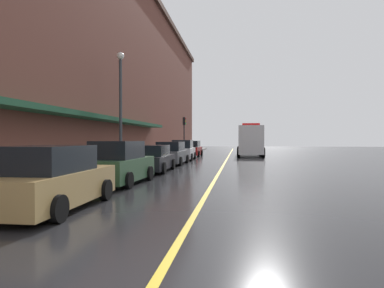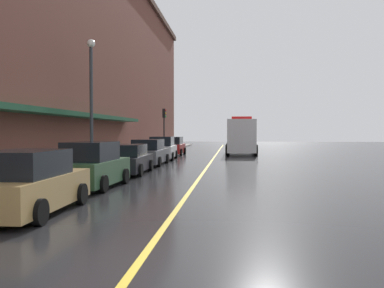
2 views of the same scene
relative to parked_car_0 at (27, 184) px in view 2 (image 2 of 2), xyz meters
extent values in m
plane|color=#232326|center=(3.91, 21.08, -0.80)|extent=(112.00, 112.00, 0.00)
cube|color=gray|center=(-2.29, 21.08, -0.73)|extent=(2.40, 70.00, 0.15)
cube|color=gold|center=(3.91, 21.08, -0.80)|extent=(0.16, 70.00, 0.01)
cube|color=brown|center=(-9.40, 20.08, 7.45)|extent=(11.81, 64.00, 16.49)
cube|color=#19472D|center=(-2.94, 12.08, 2.30)|extent=(1.20, 22.40, 0.24)
cube|color=#A5844C|center=(0.00, 0.06, -0.20)|extent=(1.96, 4.56, 0.84)
cube|color=black|center=(0.00, -0.16, 0.56)|extent=(1.74, 2.52, 0.69)
cylinder|color=black|center=(-0.98, 1.45, -0.48)|extent=(0.23, 0.64, 0.64)
cylinder|color=black|center=(0.93, 1.48, -0.48)|extent=(0.23, 0.64, 0.64)
cylinder|color=black|center=(0.98, -1.32, -0.48)|extent=(0.23, 0.64, 0.64)
cube|color=#2D5133|center=(0.02, 5.19, -0.18)|extent=(1.88, 4.33, 0.89)
cube|color=black|center=(0.02, 4.97, 0.63)|extent=(1.64, 2.40, 0.73)
cylinder|color=black|center=(-0.81, 6.54, -0.48)|extent=(0.24, 0.65, 0.64)
cylinder|color=black|center=(0.95, 6.48, -0.48)|extent=(0.24, 0.65, 0.64)
cylinder|color=black|center=(-0.90, 3.89, -0.48)|extent=(0.24, 0.65, 0.64)
cylinder|color=black|center=(0.86, 3.83, -0.48)|extent=(0.24, 0.65, 0.64)
cube|color=black|center=(0.00, 10.59, -0.25)|extent=(2.01, 4.78, 0.75)
cube|color=black|center=(0.00, 10.35, 0.42)|extent=(1.77, 2.65, 0.61)
cylinder|color=black|center=(-1.00, 12.03, -0.48)|extent=(0.24, 0.65, 0.64)
cylinder|color=black|center=(0.92, 12.08, -0.48)|extent=(0.24, 0.65, 0.64)
cylinder|color=black|center=(-0.93, 9.10, -0.48)|extent=(0.24, 0.65, 0.64)
cylinder|color=black|center=(0.99, 9.15, -0.48)|extent=(0.24, 0.65, 0.64)
cube|color=#595B60|center=(0.00, 16.16, -0.21)|extent=(1.89, 4.68, 0.83)
cube|color=black|center=(0.00, 15.93, 0.54)|extent=(1.68, 2.58, 0.68)
cylinder|color=black|center=(-0.92, 17.62, -0.48)|extent=(0.23, 0.64, 0.64)
cylinder|color=black|center=(0.95, 17.60, -0.48)|extent=(0.23, 0.64, 0.64)
cylinder|color=black|center=(-0.94, 14.72, -0.48)|extent=(0.23, 0.64, 0.64)
cylinder|color=black|center=(0.92, 14.71, -0.48)|extent=(0.23, 0.64, 0.64)
cube|color=silver|center=(0.00, 21.44, -0.18)|extent=(1.95, 4.55, 0.89)
cube|color=black|center=(0.01, 21.22, 0.63)|extent=(1.70, 2.52, 0.73)
cylinder|color=black|center=(-0.96, 22.80, -0.48)|extent=(0.24, 0.65, 0.64)
cylinder|color=black|center=(0.86, 22.86, -0.48)|extent=(0.24, 0.65, 0.64)
cylinder|color=black|center=(-0.86, 20.02, -0.48)|extent=(0.24, 0.65, 0.64)
cylinder|color=black|center=(0.96, 20.08, -0.48)|extent=(0.24, 0.65, 0.64)
cube|color=maroon|center=(-0.04, 27.60, -0.21)|extent=(1.78, 4.26, 0.83)
cube|color=black|center=(-0.04, 27.39, 0.54)|extent=(1.58, 2.35, 0.68)
cylinder|color=black|center=(-0.89, 28.92, -0.48)|extent=(0.23, 0.64, 0.64)
cylinder|color=black|center=(0.85, 28.90, -0.48)|extent=(0.23, 0.64, 0.64)
cylinder|color=black|center=(-0.93, 26.30, -0.48)|extent=(0.23, 0.64, 0.64)
cylinder|color=black|center=(0.82, 26.28, -0.48)|extent=(0.23, 0.64, 0.64)
cube|color=silver|center=(6.25, 26.64, 0.98)|extent=(2.56, 2.52, 2.97)
cube|color=silver|center=(6.27, 31.29, 0.86)|extent=(2.58, 6.09, 2.73)
cube|color=red|center=(6.25, 26.64, 2.59)|extent=(1.78, 0.61, 0.24)
cylinder|color=black|center=(7.53, 26.73, -0.30)|extent=(0.31, 1.00, 1.00)
cylinder|color=black|center=(4.96, 26.74, -0.30)|extent=(0.31, 1.00, 1.00)
cylinder|color=black|center=(7.55, 30.53, -0.30)|extent=(0.31, 1.00, 1.00)
cylinder|color=black|center=(4.98, 30.54, -0.30)|extent=(0.31, 1.00, 1.00)
cylinder|color=black|center=(7.57, 32.98, -0.30)|extent=(0.31, 1.00, 1.00)
cylinder|color=black|center=(5.00, 33.00, -0.30)|extent=(0.31, 1.00, 1.00)
cylinder|color=#4C4C51|center=(-1.44, 28.71, -0.13)|extent=(0.07, 0.07, 1.05)
cube|color=black|center=(-1.44, 28.71, 0.54)|extent=(0.14, 0.18, 0.28)
cylinder|color=#4C4C51|center=(-1.44, 21.95, -0.13)|extent=(0.07, 0.07, 1.05)
cube|color=black|center=(-1.44, 21.95, 0.54)|extent=(0.14, 0.18, 0.28)
cylinder|color=#33383D|center=(-2.04, 10.94, 2.60)|extent=(0.18, 0.18, 6.50)
sphere|color=white|center=(-2.04, 10.94, 6.07)|extent=(0.44, 0.44, 0.44)
cylinder|color=#232326|center=(-1.39, 30.44, 1.05)|extent=(0.14, 0.14, 3.40)
cube|color=black|center=(-1.39, 30.44, 3.20)|extent=(0.28, 0.36, 0.90)
sphere|color=red|center=(-1.23, 30.44, 3.50)|extent=(0.16, 0.16, 0.16)
sphere|color=gold|center=(-1.23, 30.44, 3.20)|extent=(0.16, 0.16, 0.16)
sphere|color=green|center=(-1.23, 30.44, 2.90)|extent=(0.16, 0.16, 0.16)
camera|label=1|loc=(4.99, -8.26, 1.09)|focal=31.13mm
camera|label=2|loc=(5.48, -10.54, 1.41)|focal=38.76mm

